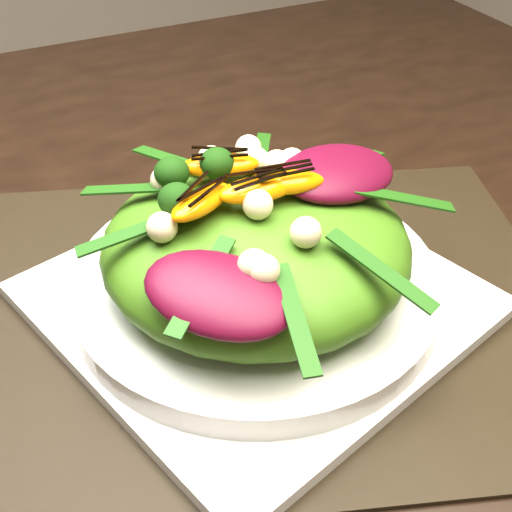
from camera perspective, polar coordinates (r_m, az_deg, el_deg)
name	(u,v)px	position (r m, az deg, el deg)	size (l,w,h in m)	color
placemat	(256,305)	(0.52, 0.00, -4.10)	(0.47, 0.36, 0.00)	black
plate_base	(256,298)	(0.52, 0.00, -3.51)	(0.28, 0.28, 0.01)	silver
salad_bowl	(256,282)	(0.51, 0.00, -2.21)	(0.27, 0.27, 0.02)	silver
lettuce_mound	(256,244)	(0.49, 0.00, 0.97)	(0.22, 0.22, 0.07)	#406C14
radicchio_leaf	(338,173)	(0.49, 6.82, 6.87)	(0.09, 0.06, 0.02)	#430718
orange_segment	(232,174)	(0.48, -2.05, 6.88)	(0.06, 0.02, 0.01)	orange
broccoli_floret	(152,183)	(0.47, -8.62, 6.01)	(0.03, 0.03, 0.03)	#0F3409
macadamia_nut	(305,206)	(0.45, 4.11, 4.21)	(0.02, 0.02, 0.02)	beige
balsamic_drizzle	(231,164)	(0.48, -2.07, 7.69)	(0.04, 0.00, 0.00)	black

